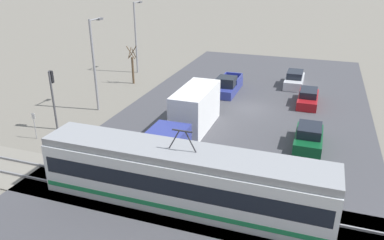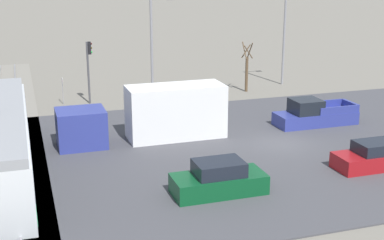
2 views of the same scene
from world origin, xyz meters
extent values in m
plane|color=slate|center=(0.00, 0.00, 0.00)|extent=(320.00, 320.00, 0.00)
cube|color=#424247|center=(0.00, 0.00, 0.04)|extent=(21.23, 43.55, 0.08)
cube|color=gray|center=(0.00, 15.71, 0.04)|extent=(65.60, 4.40, 0.08)
cube|color=gray|center=(0.00, 14.99, 0.15)|extent=(64.29, 0.10, 0.14)
cube|color=silver|center=(0.44, 15.71, 1.52)|extent=(15.82, 2.76, 2.87)
cube|color=black|center=(0.44, 15.71, 1.86)|extent=(15.34, 2.79, 0.96)
cube|color=#1E844C|center=(0.44, 15.71, 0.63)|extent=(15.66, 2.80, 0.27)
cube|color=navy|center=(3.15, 11.35, 1.19)|extent=(2.40, 2.79, 2.21)
cube|color=white|center=(3.15, 5.60, 1.71)|extent=(2.40, 5.93, 3.25)
cube|color=#196B38|center=(4.35, 5.60, 2.03)|extent=(0.02, 2.97, 0.81)
cube|color=navy|center=(2.87, -4.03, 0.51)|extent=(1.95, 5.51, 0.85)
cube|color=black|center=(2.87, -3.26, 1.40)|extent=(1.79, 1.87, 0.92)
cube|color=navy|center=(3.76, -5.19, 1.18)|extent=(0.12, 2.76, 0.50)
cube|color=navy|center=(1.97, -5.19, 1.18)|extent=(0.12, 2.76, 0.50)
cube|color=navy|center=(2.87, -6.68, 1.18)|extent=(1.79, 0.22, 0.50)
cube|color=red|center=(3.63, -6.76, 0.76)|extent=(0.14, 0.04, 0.18)
cube|color=maroon|center=(-5.10, -3.03, 0.49)|extent=(1.76, 4.69, 0.82)
cube|color=black|center=(-5.10, -3.03, 1.20)|extent=(1.52, 2.44, 0.60)
cube|color=#0C4723|center=(-5.65, 6.11, 0.54)|extent=(1.90, 4.35, 0.91)
cube|color=black|center=(-5.65, 6.11, 1.33)|extent=(1.63, 2.26, 0.67)
cylinder|color=#47474C|center=(13.56, 9.51, 2.39)|extent=(0.16, 0.16, 4.78)
cube|color=black|center=(13.56, 9.33, 4.31)|extent=(0.28, 0.22, 0.95)
sphere|color=#390606|center=(13.56, 9.21, 4.63)|extent=(0.18, 0.18, 0.18)
sphere|color=#3C2C06|center=(13.56, 9.21, 4.31)|extent=(0.18, 0.18, 0.18)
sphere|color=green|center=(13.56, 9.21, 3.99)|extent=(0.18, 0.18, 0.18)
cylinder|color=brown|center=(13.56, -3.70, 1.47)|extent=(0.24, 0.24, 2.94)
cylinder|color=brown|center=(13.81, -3.70, 3.41)|extent=(0.09, 0.83, 1.14)
cylinder|color=brown|center=(13.56, -3.45, 3.51)|extent=(1.00, 0.09, 1.38)
cylinder|color=brown|center=(13.31, -3.70, 3.41)|extent=(0.09, 0.83, 1.14)
cylinder|color=brown|center=(13.56, -3.95, 3.51)|extent=(1.00, 0.09, 1.38)
cylinder|color=gray|center=(12.80, 4.67, 4.03)|extent=(0.20, 0.20, 8.07)
cylinder|color=gray|center=(15.21, -7.93, 4.15)|extent=(0.20, 0.20, 8.31)
cylinder|color=gray|center=(13.93, 11.49, 1.03)|extent=(0.06, 0.06, 2.07)
cube|color=white|center=(13.93, 11.46, 1.85)|extent=(0.32, 0.02, 0.44)
cube|color=red|center=(13.93, 11.44, 1.85)|extent=(0.31, 0.01, 0.10)
camera|label=1|loc=(-5.73, 31.90, 12.33)|focal=35.00mm
camera|label=2|loc=(-27.19, 14.43, 10.30)|focal=50.00mm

